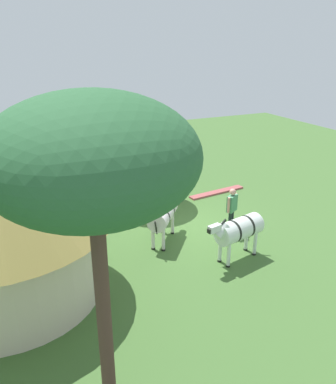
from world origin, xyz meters
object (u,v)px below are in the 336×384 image
at_px(guest_beside_umbrella, 121,169).
at_px(standing_watcher, 232,207).
at_px(patio_dining_table, 143,188).
at_px(thatched_hut, 0,213).
at_px(acacia_tree_far_lawn, 92,160).
at_px(zebra_nearest_camera, 163,214).
at_px(patio_chair_near_lawn, 170,188).
at_px(patio_chair_west_end, 133,202).
at_px(zebra_by_umbrella, 238,230).
at_px(patio_chair_east_end, 123,185).
at_px(shade_umbrella, 142,144).
at_px(zebra_toward_hut, 86,187).

xyz_separation_m(guest_beside_umbrella, standing_watcher, (-5.73, -2.13, 0.03)).
relative_size(patio_dining_table, guest_beside_umbrella, 0.95).
relative_size(thatched_hut, acacia_tree_far_lawn, 0.95).
bearing_deg(standing_watcher, zebra_nearest_camera, 139.56).
bearing_deg(patio_chair_near_lawn, standing_watcher, -166.15).
distance_m(thatched_hut, zebra_nearest_camera, 5.21).
bearing_deg(patio_chair_west_end, zebra_by_umbrella, -27.67).
height_order(patio_chair_east_end, zebra_by_umbrella, zebra_by_umbrella).
bearing_deg(patio_chair_east_end, patio_chair_west_end, 56.12).
xyz_separation_m(thatched_hut, patio_chair_near_lawn, (4.28, -6.69, -1.89)).
height_order(patio_chair_near_lawn, zebra_nearest_camera, zebra_nearest_camera).
relative_size(shade_umbrella, zebra_by_umbrella, 1.46).
distance_m(patio_dining_table, patio_chair_east_end, 1.21).
distance_m(patio_chair_east_end, standing_watcher, 5.44).
bearing_deg(shade_umbrella, patio_chair_west_end, 139.35).
bearing_deg(zebra_nearest_camera, patio_chair_east_end, 128.95).
height_order(patio_chair_near_lawn, zebra_toward_hut, zebra_toward_hut).
relative_size(zebra_nearest_camera, zebra_by_umbrella, 0.86).
relative_size(patio_chair_west_end, zebra_by_umbrella, 0.41).
height_order(thatched_hut, acacia_tree_far_lawn, acacia_tree_far_lawn).
bearing_deg(standing_watcher, patio_chair_east_end, 86.48).
bearing_deg(patio_chair_west_end, zebra_nearest_camera, -44.53).
bearing_deg(patio_dining_table, thatched_hut, 128.54).
relative_size(zebra_nearest_camera, zebra_toward_hut, 0.97).
xyz_separation_m(patio_chair_east_end, acacia_tree_far_lawn, (-9.84, 3.58, 4.29)).
relative_size(patio_dining_table, patio_chair_west_end, 1.71).
height_order(shade_umbrella, guest_beside_umbrella, shade_umbrella).
height_order(patio_dining_table, zebra_by_umbrella, zebra_by_umbrella).
bearing_deg(patio_chair_west_end, zebra_toward_hut, -175.83).
xyz_separation_m(patio_chair_east_end, standing_watcher, (-4.88, -2.37, 0.48)).
bearing_deg(zebra_toward_hut, patio_chair_near_lawn, 18.96).
bearing_deg(zebra_toward_hut, shade_umbrella, 18.50).
bearing_deg(zebra_toward_hut, standing_watcher, -20.01).
relative_size(patio_chair_west_end, zebra_toward_hut, 0.46).
bearing_deg(patio_chair_east_end, shade_umbrella, 90.00).
bearing_deg(patio_dining_table, patio_chair_west_end, 139.35).
relative_size(patio_dining_table, zebra_by_umbrella, 0.70).
relative_size(shade_umbrella, patio_chair_east_end, 3.56).
xyz_separation_m(patio_chair_west_end, zebra_nearest_camera, (-2.43, -0.20, 0.49)).
bearing_deg(patio_chair_near_lawn, patio_dining_table, 90.00).
relative_size(patio_chair_east_end, zebra_nearest_camera, 0.48).
height_order(patio_dining_table, patio_chair_near_lawn, patio_chair_near_lawn).
height_order(patio_chair_west_end, zebra_toward_hut, zebra_toward_hut).
bearing_deg(zebra_nearest_camera, patio_chair_west_end, 134.17).
distance_m(thatched_hut, standing_watcher, 7.47).
relative_size(standing_watcher, zebra_by_umbrella, 0.76).
bearing_deg(zebra_toward_hut, zebra_nearest_camera, -39.73).
bearing_deg(patio_chair_near_lawn, zebra_by_umbrella, -177.95).
bearing_deg(acacia_tree_far_lawn, patio_chair_east_end, -19.96).
height_order(patio_chair_east_end, patio_chair_near_lawn, same).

